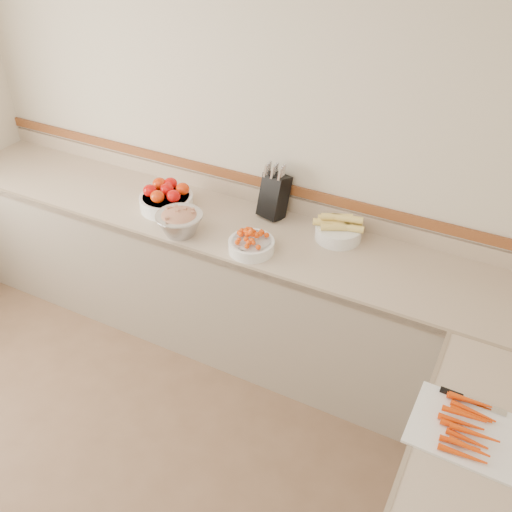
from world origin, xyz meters
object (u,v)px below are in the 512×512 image
at_px(rhubarb_bowl, 180,222).
at_px(cherry_tomato_bowl, 252,244).
at_px(knife_block, 274,195).
at_px(corn_bowl, 339,229).
at_px(cutting_board, 467,428).
at_px(tomato_bowl, 166,198).

bearing_deg(rhubarb_bowl, cherry_tomato_bowl, 4.68).
height_order(knife_block, corn_bowl, knife_block).
relative_size(corn_bowl, rhubarb_bowl, 1.07).
bearing_deg(cutting_board, corn_bowl, 131.85).
distance_m(tomato_bowl, corn_bowl, 1.07).
bearing_deg(rhubarb_bowl, corn_bowl, 24.34).
bearing_deg(cherry_tomato_bowl, knife_block, 97.93).
bearing_deg(cherry_tomato_bowl, cutting_board, -27.77).
xyz_separation_m(knife_block, rhubarb_bowl, (-0.39, -0.43, -0.06)).
height_order(cherry_tomato_bowl, corn_bowl, corn_bowl).
height_order(knife_block, cutting_board, knife_block).
distance_m(tomato_bowl, cutting_board, 2.15).
relative_size(tomato_bowl, corn_bowl, 1.12).
relative_size(knife_block, cutting_board, 0.82).
xyz_separation_m(tomato_bowl, corn_bowl, (1.06, 0.18, -0.01)).
relative_size(tomato_bowl, cherry_tomato_bowl, 1.28).
bearing_deg(rhubarb_bowl, cutting_board, -20.33).
distance_m(cherry_tomato_bowl, rhubarb_bowl, 0.45).
bearing_deg(cutting_board, cherry_tomato_bowl, 152.23).
bearing_deg(knife_block, rhubarb_bowl, -132.35).
xyz_separation_m(rhubarb_bowl, cutting_board, (1.74, -0.65, -0.06)).
height_order(corn_bowl, cutting_board, corn_bowl).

